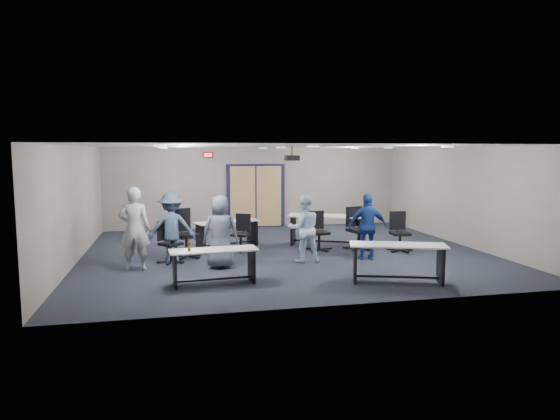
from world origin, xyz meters
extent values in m
plane|color=black|center=(0.00, 0.00, 0.00)|extent=(10.00, 10.00, 0.00)
cube|color=gray|center=(0.00, 4.50, 1.35)|extent=(10.00, 0.04, 2.70)
cube|color=gray|center=(0.00, -4.50, 1.35)|extent=(10.00, 0.04, 2.70)
cube|color=gray|center=(-5.00, 0.00, 1.35)|extent=(0.04, 9.00, 2.70)
cube|color=gray|center=(5.00, 0.00, 1.35)|extent=(0.04, 9.00, 2.70)
cube|color=silver|center=(0.00, 0.00, 2.70)|extent=(10.00, 9.00, 0.04)
cube|color=#111433|center=(0.00, 4.47, 1.05)|extent=(2.00, 0.06, 2.20)
cube|color=#A16E49|center=(-0.45, 4.45, 1.05)|extent=(0.85, 0.04, 2.05)
cube|color=#A16E49|center=(0.45, 4.45, 1.05)|extent=(0.85, 0.04, 2.05)
cube|color=black|center=(-1.60, 4.45, 2.45)|extent=(0.32, 0.05, 0.18)
cube|color=#FF0C0C|center=(-1.60, 4.42, 2.45)|extent=(0.26, 0.02, 0.12)
cylinder|color=black|center=(0.30, 0.50, 2.58)|extent=(0.04, 0.04, 0.24)
cube|color=black|center=(0.30, 0.50, 2.40)|extent=(0.35, 0.30, 0.14)
cylinder|color=black|center=(0.30, 0.35, 2.40)|extent=(0.08, 0.03, 0.08)
cube|color=beige|center=(-2.03, -2.68, 0.67)|extent=(1.73, 0.69, 0.03)
cube|color=black|center=(-2.78, -2.73, 0.33)|extent=(0.08, 0.52, 0.66)
cube|color=black|center=(-1.28, -2.63, 0.33)|extent=(0.08, 0.52, 0.66)
cube|color=black|center=(-2.03, -2.68, 0.09)|extent=(1.50, 0.16, 0.04)
cube|color=beige|center=(1.52, -3.31, 0.74)|extent=(1.97, 1.18, 0.03)
cube|color=black|center=(0.73, -3.04, 0.36)|extent=(0.23, 0.56, 0.73)
cube|color=black|center=(2.31, -3.57, 0.36)|extent=(0.23, 0.56, 0.73)
cube|color=black|center=(1.52, -3.31, 0.10)|extent=(1.59, 0.58, 0.04)
cube|color=beige|center=(-1.37, 1.01, 0.70)|extent=(1.85, 1.17, 0.03)
cube|color=black|center=(-2.09, 0.73, 0.34)|extent=(0.24, 0.52, 0.68)
cube|color=black|center=(-0.64, 1.29, 0.34)|extent=(0.24, 0.52, 0.68)
cube|color=black|center=(-1.37, 1.01, 0.10)|extent=(1.47, 0.60, 0.04)
cube|color=beige|center=(1.31, 0.69, 0.82)|extent=(2.16, 1.45, 0.03)
cube|color=black|center=(0.48, 1.06, 0.40)|extent=(0.30, 0.60, 0.80)
cube|color=black|center=(2.15, 0.33, 0.40)|extent=(0.30, 0.60, 0.80)
cube|color=black|center=(1.31, 0.69, 0.11)|extent=(1.70, 0.78, 0.05)
cylinder|color=#AE3817|center=(2.05, 0.37, 0.90)|extent=(0.09, 0.09, 0.14)
imported|color=#969FA4|center=(-3.60, -1.20, 0.92)|extent=(0.72, 0.52, 1.83)
imported|color=#4D5369|center=(-1.77, -1.34, 0.81)|extent=(0.86, 0.64, 1.62)
imported|color=#C0E1FF|center=(0.19, -1.16, 0.79)|extent=(0.78, 0.62, 1.58)
imported|color=navy|center=(1.74, -1.22, 0.79)|extent=(0.98, 0.55, 1.58)
imported|color=#3A4E69|center=(-2.82, -0.58, 0.82)|extent=(1.09, 0.66, 1.64)
camera|label=1|loc=(-2.80, -12.23, 2.57)|focal=32.00mm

